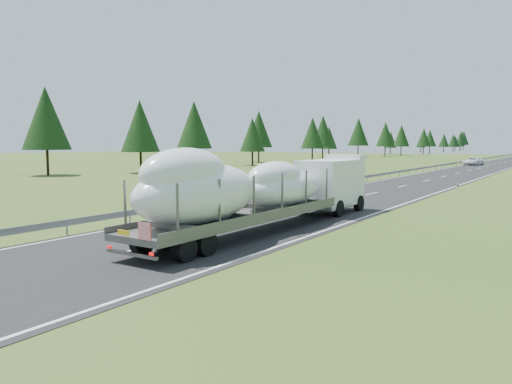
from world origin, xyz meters
The scene contains 6 objects.
ground centered at (0.00, 0.00, 0.00)m, with size 400.00×400.00×0.00m, color #374C19.
road_surface centered at (0.00, 100.00, 0.01)m, with size 10.00×400.00×0.02m, color black.
guardrail centered at (-5.30, 99.94, 0.60)m, with size 0.10×400.00×0.76m.
tree_line_left centered at (-43.64, 136.53, 7.11)m, with size 14.32×353.38×12.60m.
boat_truck centered at (2.02, 6.09, 2.19)m, with size 2.95×19.64×4.23m.
distant_van centered at (-3.16, 93.47, 0.84)m, with size 2.77×6.01×1.67m, color white.
Camera 1 is at (15.26, -14.80, 4.39)m, focal length 35.00 mm.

